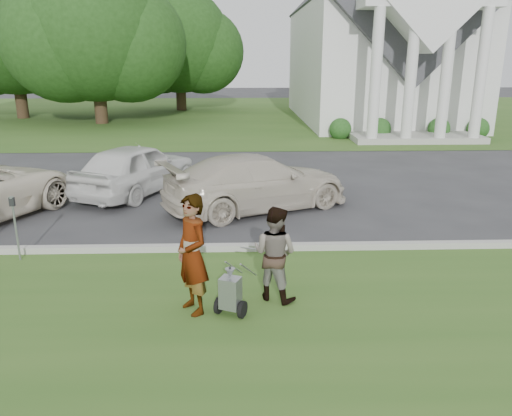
{
  "coord_description": "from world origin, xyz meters",
  "views": [
    {
      "loc": [
        0.46,
        -9.17,
        3.87
      ],
      "look_at": [
        0.76,
        0.0,
        1.1
      ],
      "focal_mm": 35.0,
      "sensor_mm": 36.0,
      "label": 1
    }
  ],
  "objects_px": {
    "car_b": "(136,168)",
    "car_c": "(257,182)",
    "tree_far": "(11,28)",
    "person_left": "(192,256)",
    "parking_meter_near": "(15,221)",
    "person_right": "(275,254)",
    "striping_cart": "(231,294)",
    "tree_back": "(179,46)",
    "church": "(378,23)",
    "tree_left": "(94,36)"
  },
  "relations": [
    {
      "from": "car_b",
      "to": "car_c",
      "type": "distance_m",
      "value": 3.92
    },
    {
      "from": "car_b",
      "to": "car_c",
      "type": "bearing_deg",
      "value": 178.2
    },
    {
      "from": "tree_far",
      "to": "person_left",
      "type": "bearing_deg",
      "value": -63.06
    },
    {
      "from": "person_left",
      "to": "parking_meter_near",
      "type": "height_order",
      "value": "person_left"
    },
    {
      "from": "person_left",
      "to": "car_c",
      "type": "height_order",
      "value": "person_left"
    },
    {
      "from": "person_right",
      "to": "car_c",
      "type": "height_order",
      "value": "person_right"
    },
    {
      "from": "striping_cart",
      "to": "car_c",
      "type": "relative_size",
      "value": 0.2
    },
    {
      "from": "tree_back",
      "to": "car_b",
      "type": "xyz_separation_m",
      "value": [
        1.41,
        -24.66,
        -3.97
      ]
    },
    {
      "from": "striping_cart",
      "to": "car_b",
      "type": "relative_size",
      "value": 0.22
    },
    {
      "from": "church",
      "to": "tree_back",
      "type": "xyz_separation_m",
      "value": [
        -13.01,
        6.87,
        -1.21
      ]
    },
    {
      "from": "parking_meter_near",
      "to": "striping_cart",
      "type": "bearing_deg",
      "value": -28.97
    },
    {
      "from": "tree_far",
      "to": "tree_back",
      "type": "relative_size",
      "value": 1.21
    },
    {
      "from": "tree_back",
      "to": "striping_cart",
      "type": "distance_m",
      "value": 32.72
    },
    {
      "from": "car_b",
      "to": "striping_cart",
      "type": "bearing_deg",
      "value": 135.74
    },
    {
      "from": "car_b",
      "to": "tree_far",
      "type": "bearing_deg",
      "value": -35.27
    },
    {
      "from": "tree_back",
      "to": "car_c",
      "type": "relative_size",
      "value": 1.92
    },
    {
      "from": "tree_far",
      "to": "car_b",
      "type": "xyz_separation_m",
      "value": [
        11.41,
        -19.66,
        -4.94
      ]
    },
    {
      "from": "church",
      "to": "car_b",
      "type": "distance_m",
      "value": 21.86
    },
    {
      "from": "tree_far",
      "to": "person_right",
      "type": "xyz_separation_m",
      "value": [
        15.03,
        -26.6,
        -4.9
      ]
    },
    {
      "from": "car_c",
      "to": "church",
      "type": "bearing_deg",
      "value": -48.11
    },
    {
      "from": "tree_back",
      "to": "person_left",
      "type": "xyz_separation_m",
      "value": [
        3.72,
        -32.0,
        -3.77
      ]
    },
    {
      "from": "tree_left",
      "to": "car_c",
      "type": "relative_size",
      "value": 2.12
    },
    {
      "from": "tree_far",
      "to": "person_left",
      "type": "relative_size",
      "value": 6.09
    },
    {
      "from": "tree_left",
      "to": "car_c",
      "type": "xyz_separation_m",
      "value": [
        8.92,
        -18.4,
        -4.38
      ]
    },
    {
      "from": "parking_meter_near",
      "to": "church",
      "type": "bearing_deg",
      "value": 60.57
    },
    {
      "from": "tree_back",
      "to": "tree_left",
      "type": "bearing_deg",
      "value": -116.57
    },
    {
      "from": "parking_meter_near",
      "to": "tree_left",
      "type": "bearing_deg",
      "value": 100.59
    },
    {
      "from": "person_left",
      "to": "parking_meter_near",
      "type": "bearing_deg",
      "value": -154.17
    },
    {
      "from": "person_left",
      "to": "car_b",
      "type": "distance_m",
      "value": 7.7
    },
    {
      "from": "church",
      "to": "car_c",
      "type": "distance_m",
      "value": 21.77
    },
    {
      "from": "car_b",
      "to": "person_right",
      "type": "bearing_deg",
      "value": 142.06
    },
    {
      "from": "tree_back",
      "to": "car_c",
      "type": "bearing_deg",
      "value": -79.44
    },
    {
      "from": "striping_cart",
      "to": "person_left",
      "type": "distance_m",
      "value": 0.84
    },
    {
      "from": "tree_back",
      "to": "person_left",
      "type": "distance_m",
      "value": 32.44
    },
    {
      "from": "striping_cart",
      "to": "person_left",
      "type": "xyz_separation_m",
      "value": [
        -0.58,
        0.14,
        0.59
      ]
    },
    {
      "from": "church",
      "to": "person_left",
      "type": "height_order",
      "value": "church"
    },
    {
      "from": "tree_far",
      "to": "car_c",
      "type": "bearing_deg",
      "value": -55.11
    },
    {
      "from": "car_b",
      "to": "church",
      "type": "bearing_deg",
      "value": -98.52
    },
    {
      "from": "church",
      "to": "parking_meter_near",
      "type": "height_order",
      "value": "church"
    },
    {
      "from": "tree_left",
      "to": "striping_cart",
      "type": "distance_m",
      "value": 25.97
    },
    {
      "from": "tree_left",
      "to": "person_right",
      "type": "distance_m",
      "value": 25.64
    },
    {
      "from": "church",
      "to": "car_c",
      "type": "bearing_deg",
      "value": -112.51
    },
    {
      "from": "tree_left",
      "to": "parking_meter_near",
      "type": "bearing_deg",
      "value": -79.41
    },
    {
      "from": "tree_left",
      "to": "church",
      "type": "bearing_deg",
      "value": 3.79
    },
    {
      "from": "person_right",
      "to": "church",
      "type": "bearing_deg",
      "value": -76.18
    },
    {
      "from": "tree_far",
      "to": "car_b",
      "type": "bearing_deg",
      "value": -59.86
    },
    {
      "from": "person_left",
      "to": "car_c",
      "type": "bearing_deg",
      "value": 134.91
    },
    {
      "from": "striping_cart",
      "to": "parking_meter_near",
      "type": "distance_m",
      "value": 4.86
    },
    {
      "from": "church",
      "to": "person_left",
      "type": "bearing_deg",
      "value": -110.28
    },
    {
      "from": "parking_meter_near",
      "to": "car_b",
      "type": "bearing_deg",
      "value": 75.44
    }
  ]
}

